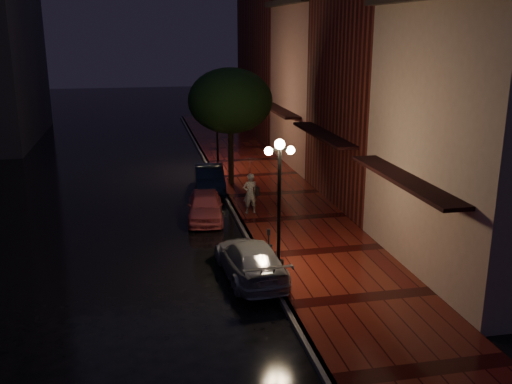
{
  "coord_description": "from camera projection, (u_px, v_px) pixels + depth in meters",
  "views": [
    {
      "loc": [
        -3.87,
        -21.72,
        7.68
      ],
      "look_at": [
        0.62,
        -0.13,
        1.4
      ],
      "focal_mm": 40.0,
      "sensor_mm": 36.0,
      "label": 1
    }
  ],
  "objects": [
    {
      "name": "woman_with_umbrella",
      "position": [
        250.0,
        176.0,
        23.89
      ],
      "size": [
        1.02,
        1.03,
        2.44
      ],
      "rotation": [
        0.0,
        0.0,
        3.26
      ],
      "color": "silver",
      "rests_on": "sidewalk"
    },
    {
      "name": "pink_car",
      "position": [
        205.0,
        206.0,
        23.76
      ],
      "size": [
        1.83,
        3.71,
        1.22
      ],
      "primitive_type": "imported",
      "rotation": [
        0.0,
        0.0,
        -0.11
      ],
      "color": "#C75259",
      "rests_on": "ground"
    },
    {
      "name": "storefront_near",
      "position": [
        493.0,
        144.0,
        17.87
      ],
      "size": [
        5.0,
        8.0,
        8.5
      ],
      "primitive_type": "cube",
      "color": "gray",
      "rests_on": "ground"
    },
    {
      "name": "streetlamp_far",
      "position": [
        217.0,
        126.0,
        31.14
      ],
      "size": [
        0.96,
        0.36,
        4.31
      ],
      "color": "black",
      "rests_on": "sidewalk"
    },
    {
      "name": "silver_car",
      "position": [
        251.0,
        260.0,
        18.2
      ],
      "size": [
        1.99,
        4.34,
        1.23
      ],
      "primitive_type": "imported",
      "rotation": [
        0.0,
        0.0,
        3.21
      ],
      "color": "#96979D",
      "rests_on": "ground"
    },
    {
      "name": "storefront_far",
      "position": [
        328.0,
        87.0,
        32.87
      ],
      "size": [
        5.0,
        8.0,
        9.0
      ],
      "primitive_type": "cube",
      "color": "#8C5951",
      "rests_on": "ground"
    },
    {
      "name": "storefront_mid",
      "position": [
        388.0,
        81.0,
        25.06
      ],
      "size": [
        5.0,
        8.0,
        11.0
      ],
      "primitive_type": "cube",
      "color": "#511914",
      "rests_on": "ground"
    },
    {
      "name": "curb",
      "position": [
        241.0,
        223.0,
        23.29
      ],
      "size": [
        0.25,
        60.0,
        0.15
      ],
      "primitive_type": "cube",
      "color": "#595451",
      "rests_on": "ground"
    },
    {
      "name": "storefront_extra",
      "position": [
        285.0,
        68.0,
        42.15
      ],
      "size": [
        5.0,
        12.0,
        10.0
      ],
      "primitive_type": "cube",
      "color": "#511914",
      "rests_on": "ground"
    },
    {
      "name": "streetlamp_near",
      "position": [
        279.0,
        197.0,
        17.96
      ],
      "size": [
        0.96,
        0.36,
        4.31
      ],
      "color": "black",
      "rests_on": "sidewalk"
    },
    {
      "name": "sidewalk",
      "position": [
        294.0,
        220.0,
        23.73
      ],
      "size": [
        4.5,
        60.0,
        0.15
      ],
      "primitive_type": "cube",
      "color": "#4C100D",
      "rests_on": "ground"
    },
    {
      "name": "navy_car",
      "position": [
        209.0,
        179.0,
        27.97
      ],
      "size": [
        1.62,
        3.99,
        1.29
      ],
      "primitive_type": "imported",
      "rotation": [
        0.0,
        0.0,
        -0.07
      ],
      "color": "black",
      "rests_on": "ground"
    },
    {
      "name": "ground",
      "position": [
        241.0,
        225.0,
        23.31
      ],
      "size": [
        120.0,
        120.0,
        0.0
      ],
      "primitive_type": "plane",
      "color": "black",
      "rests_on": "ground"
    },
    {
      "name": "street_tree",
      "position": [
        230.0,
        103.0,
        27.91
      ],
      "size": [
        4.16,
        4.16,
        5.8
      ],
      "color": "black",
      "rests_on": "sidewalk"
    },
    {
      "name": "parking_meter",
      "position": [
        269.0,
        243.0,
        18.93
      ],
      "size": [
        0.12,
        0.1,
        1.2
      ],
      "rotation": [
        0.0,
        0.0,
        -0.2
      ],
      "color": "black",
      "rests_on": "sidewalk"
    }
  ]
}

